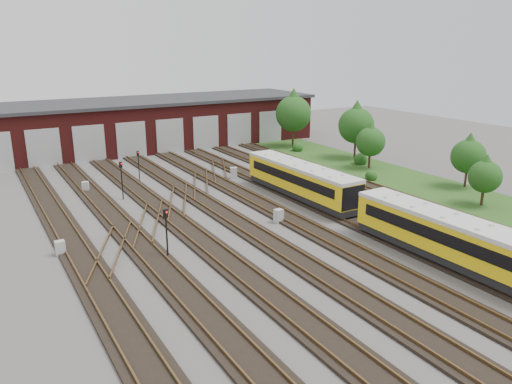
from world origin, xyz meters
TOP-DOWN VIEW (x-y plane):
  - ground at (0.00, 0.00)m, footprint 120.00×120.00m
  - track_network at (-0.17, 0.59)m, footprint 30.40×70.00m
  - maintenance_shed at (-0.01, 39.97)m, footprint 51.00×12.50m
  - grass_verge at (19.00, 10.00)m, footprint 8.00×55.00m
  - metro_train at (6.00, -6.41)m, footprint 2.75×45.86m
  - signal_mast_0 at (-9.02, 3.33)m, footprint 0.32×0.31m
  - signal_mast_1 at (-7.89, 17.52)m, footprint 0.29×0.28m
  - signal_mast_2 at (-4.64, 22.95)m, footprint 0.24×0.22m
  - signal_mast_3 at (7.97, 14.52)m, footprint 0.24×0.23m
  - relay_cabinet_0 at (-15.00, 7.34)m, footprint 0.63×0.53m
  - relay_cabinet_1 at (-10.27, 21.72)m, footprint 0.73×0.68m
  - relay_cabinet_2 at (0.91, 5.35)m, footprint 0.72×0.63m
  - relay_cabinet_3 at (4.17, 19.01)m, footprint 0.86×0.80m
  - relay_cabinet_4 at (8.71, 21.77)m, footprint 0.70×0.61m
  - tree_0 at (18.93, 29.69)m, footprint 4.75×4.75m
  - tree_1 at (19.24, 15.01)m, footprint 3.23×3.23m
  - tree_2 at (21.28, 19.77)m, footprint 4.29×4.29m
  - tree_3 at (18.35, -0.03)m, footprint 2.77×2.77m
  - tree_4 at (22.03, 4.51)m, footprint 3.28×3.28m
  - bush_0 at (16.00, 11.17)m, footprint 1.23×1.23m
  - bush_1 at (17.74, 26.85)m, footprint 1.39×1.39m
  - bush_2 at (19.84, 17.09)m, footprint 1.57×1.57m

SIDE VIEW (x-z plane):
  - ground at x=0.00m, z-range 0.00..0.00m
  - grass_verge at x=19.00m, z-range 0.00..0.05m
  - track_network at x=-0.17m, z-range -0.06..0.27m
  - relay_cabinet_1 at x=-10.27m, z-range 0.00..0.98m
  - relay_cabinet_0 at x=-15.00m, z-range 0.00..1.01m
  - relay_cabinet_4 at x=8.71m, z-range 0.00..1.04m
  - relay_cabinet_2 at x=0.91m, z-range 0.00..1.08m
  - relay_cabinet_3 at x=4.17m, z-range 0.00..1.14m
  - bush_0 at x=16.00m, z-range 0.00..1.23m
  - bush_1 at x=17.74m, z-range 0.00..1.39m
  - bush_2 at x=19.84m, z-range 0.00..1.57m
  - signal_mast_3 at x=7.97m, z-range 0.36..2.84m
  - metro_train at x=6.00m, z-range 0.36..3.22m
  - signal_mast_2 at x=-4.64m, z-range 0.42..3.53m
  - signal_mast_0 at x=-9.02m, z-range 0.48..3.83m
  - signal_mast_1 at x=-7.89m, z-range 0.47..3.93m
  - tree_3 at x=18.35m, z-range 0.65..5.24m
  - maintenance_shed at x=-0.01m, z-range 0.03..6.38m
  - tree_1 at x=19.24m, z-range 0.76..6.12m
  - tree_4 at x=22.03m, z-range 0.77..6.21m
  - tree_2 at x=21.28m, z-range 1.01..8.13m
  - tree_0 at x=18.93m, z-range 1.12..8.99m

